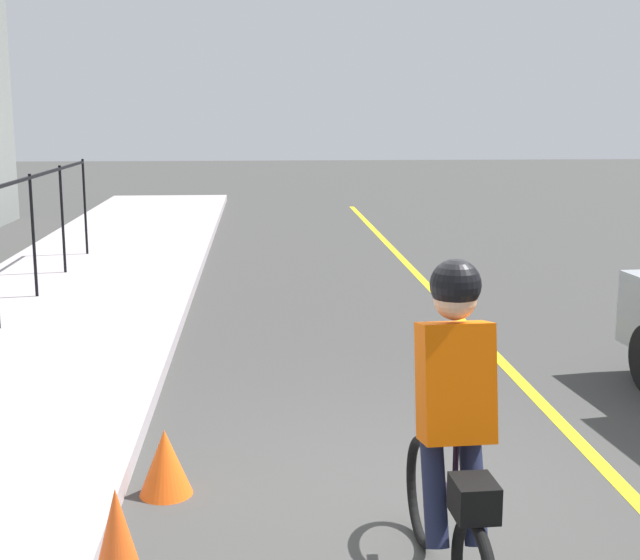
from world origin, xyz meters
The scene contains 5 objects.
ground_plane centered at (0.00, 0.00, 0.00)m, with size 80.00×80.00×0.00m, color #3A3A38.
lane_line_centre centered at (0.00, -1.60, 0.00)m, with size 36.00×0.12×0.01m, color yellow.
cyclist_lead centered at (-1.09, -0.10, 0.91)m, with size 1.71×0.38×1.83m.
traffic_cone_near centered at (0.31, 1.53, 0.23)m, with size 0.36×0.36×0.46m, color #FC5815.
traffic_cone_far centered at (-1.13, 1.61, 0.35)m, with size 0.36×0.36×0.69m, color #E85219.
Camera 1 is at (-5.29, 0.87, 2.55)m, focal length 49.17 mm.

